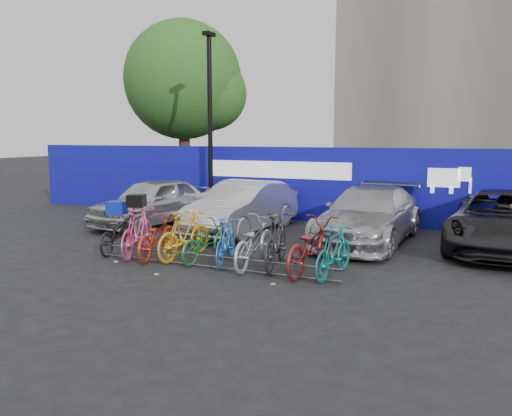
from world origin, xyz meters
The scene contains 21 objects.
ground centered at (0.00, 0.00, 0.00)m, with size 100.00×100.00×0.00m, color black.
hoarding centered at (0.01, 6.00, 1.20)m, with size 22.00×0.18×2.40m.
tree centered at (-6.77, 10.06, 5.07)m, with size 5.40×5.20×7.80m.
lamppost centered at (-3.20, 5.40, 3.27)m, with size 0.25×0.50×6.11m.
bike_rack centered at (0.00, -0.60, 0.16)m, with size 5.60×0.03×0.30m.
car_0 centered at (-4.13, 3.36, 0.73)m, with size 1.73×4.30×1.47m, color #B6B6BA.
car_1 centered at (-1.06, 3.34, 0.73)m, with size 1.55×4.45×1.46m, color #A9A8AD.
car_2 centered at (2.54, 3.37, 0.72)m, with size 2.02×4.97×1.44m, color #A4A4A9.
car_3 centered at (5.71, 3.74, 0.72)m, with size 2.38×5.16×1.43m, color black.
bike_0 centered at (-2.80, -0.06, 0.46)m, with size 0.60×1.73×0.91m, color black.
bike_1 centered at (-2.12, -0.20, 0.57)m, with size 0.54×1.90×1.14m, color #D2467D.
bike_2 centered at (-1.63, -0.15, 0.48)m, with size 0.64×1.85×0.97m, color #B22916.
bike_3 centered at (-0.96, -0.04, 0.55)m, with size 0.51×1.82×1.09m, color #EDA816.
bike_4 centered at (-0.42, -0.02, 0.45)m, with size 0.60×1.73×0.91m, color #1C6B35.
bike_5 centered at (0.11, -0.10, 0.50)m, with size 0.47×1.65×0.99m, color #2564B3.
bike_6 centered at (0.75, -0.05, 0.53)m, with size 0.70×2.02×1.06m, color #9FA1A7.
bike_7 centered at (1.24, 0.01, 0.59)m, with size 0.55×1.96×1.18m, color #262628.
bike_8 centered at (1.99, -0.04, 0.55)m, with size 0.73×2.10×1.10m, color maroon.
bike_9 centered at (2.51, -0.17, 0.51)m, with size 0.48×1.69×1.01m, color #117273.
cargo_crate centered at (-2.80, -0.06, 1.06)m, with size 0.43×0.32×0.30m, color #0C1FAB.
cargo_topcase centered at (-2.12, -0.20, 1.28)m, with size 0.38×0.34×0.28m, color black.
Camera 1 is at (4.86, -9.54, 2.75)m, focal length 35.00 mm.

